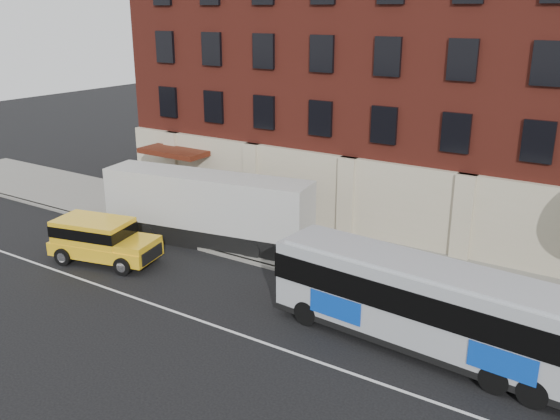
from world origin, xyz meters
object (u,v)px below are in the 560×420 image
Objects in this scene: yellow_suv at (100,238)px; shipping_container at (207,210)px; city_bus at (431,305)px; sign_pole at (149,209)px.

yellow_suv is 5.30m from shipping_container.
yellow_suv is at bearing -176.95° from city_bus.
shipping_container is at bearing 163.97° from city_bus.
sign_pole is at bearing 169.72° from city_bus.
shipping_container is (2.69, 4.53, 0.61)m from yellow_suv.
sign_pole is at bearing -166.26° from shipping_container.
sign_pole is 3.79m from yellow_suv.
sign_pole is 0.46× the size of yellow_suv.
yellow_suv is (-15.56, -0.83, -0.58)m from city_bus.
city_bus is at bearing -10.28° from sign_pole.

